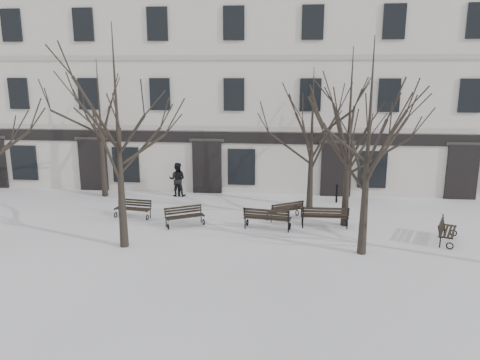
# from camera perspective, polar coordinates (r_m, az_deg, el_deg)

# --- Properties ---
(ground) EXTENTS (100.00, 100.00, 0.00)m
(ground) POSITION_cam_1_polar(r_m,az_deg,el_deg) (18.23, 2.84, -8.12)
(ground) COLOR white
(ground) RESTS_ON ground
(building) EXTENTS (40.40, 10.20, 11.40)m
(building) POSITION_cam_1_polar(r_m,az_deg,el_deg) (29.97, 4.22, 11.01)
(building) COLOR beige
(building) RESTS_ON ground
(tree_1) EXTENTS (5.81, 5.81, 8.29)m
(tree_1) POSITION_cam_1_polar(r_m,az_deg,el_deg) (17.65, -14.81, 8.10)
(tree_1) COLOR black
(tree_1) RESTS_ON ground
(tree_2) EXTENTS (5.44, 5.44, 7.78)m
(tree_2) POSITION_cam_1_polar(r_m,az_deg,el_deg) (17.00, 15.51, 6.78)
(tree_2) COLOR black
(tree_2) RESTS_ON ground
(tree_4) EXTENTS (5.07, 5.07, 7.24)m
(tree_4) POSITION_cam_1_polar(r_m,az_deg,el_deg) (25.67, -16.74, 7.94)
(tree_4) COLOR black
(tree_4) RESTS_ON ground
(tree_5) EXTENTS (4.76, 4.76, 6.80)m
(tree_5) POSITION_cam_1_polar(r_m,az_deg,el_deg) (22.86, 8.80, 7.06)
(tree_5) COLOR black
(tree_5) RESTS_ON ground
(tree_6) EXTENTS (5.31, 5.31, 7.59)m
(tree_6) POSITION_cam_1_polar(r_m,az_deg,el_deg) (20.20, 13.24, 7.50)
(tree_6) COLOR black
(tree_6) RESTS_ON ground
(bench_0) EXTENTS (1.75, 1.33, 0.85)m
(bench_0) POSITION_cam_1_polar(r_m,az_deg,el_deg) (20.59, -6.79, -4.32)
(bench_0) COLOR black
(bench_0) RESTS_ON ground
(bench_1) EXTENTS (2.06, 1.03, 1.00)m
(bench_1) POSITION_cam_1_polar(r_m,az_deg,el_deg) (19.94, 3.33, -4.60)
(bench_1) COLOR black
(bench_1) RESTS_ON ground
(bench_2) EXTENTS (2.01, 0.76, 1.00)m
(bench_2) POSITION_cam_1_polar(r_m,az_deg,el_deg) (20.47, 10.30, -4.30)
(bench_2) COLOR black
(bench_2) RESTS_ON ground
(bench_3) EXTENTS (1.73, 0.82, 0.84)m
(bench_3) POSITION_cam_1_polar(r_m,az_deg,el_deg) (22.14, -12.89, -3.34)
(bench_3) COLOR black
(bench_3) RESTS_ON ground
(bench_4) EXTENTS (1.75, 1.42, 0.86)m
(bench_4) POSITION_cam_1_polar(r_m,az_deg,el_deg) (21.40, 5.54, -3.60)
(bench_4) COLOR black
(bench_4) RESTS_ON ground
(bench_5) EXTENTS (1.24, 1.82, 0.87)m
(bench_5) POSITION_cam_1_polar(r_m,az_deg,el_deg) (20.29, 23.82, -5.61)
(bench_5) COLOR black
(bench_5) RESTS_ON ground
(bollard_a) EXTENTS (0.15, 0.15, 1.18)m
(bollard_a) POSITION_cam_1_polar(r_m,az_deg,el_deg) (25.36, -7.47, -0.61)
(bollard_a) COLOR black
(bollard_a) RESTS_ON ground
(bollard_b) EXTENTS (0.12, 0.12, 0.96)m
(bollard_b) POSITION_cam_1_polar(r_m,az_deg,el_deg) (24.51, 11.71, -1.54)
(bollard_b) COLOR black
(bollard_b) RESTS_ON ground
(pedestrian_b) EXTENTS (0.90, 0.71, 1.84)m
(pedestrian_b) POSITION_cam_1_polar(r_m,az_deg,el_deg) (25.62, -7.59, -1.93)
(pedestrian_b) COLOR black
(pedestrian_b) RESTS_ON ground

